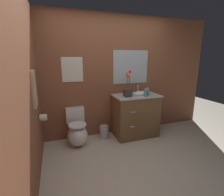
{
  "coord_description": "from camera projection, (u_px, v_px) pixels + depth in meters",
  "views": [
    {
      "loc": [
        -1.1,
        -1.89,
        1.64
      ],
      "look_at": [
        -0.08,
        1.06,
        0.89
      ],
      "focal_mm": 26.57,
      "sensor_mm": 36.0,
      "label": 1
    }
  ],
  "objects": [
    {
      "name": "hanging_towel",
      "position": [
        34.0,
        89.0,
        2.31
      ],
      "size": [
        0.03,
        0.28,
        0.52
      ],
      "primitive_type": "cube",
      "color": "tan"
    },
    {
      "name": "flower_vase",
      "position": [
        128.0,
        89.0,
        3.23
      ],
      "size": [
        0.14,
        0.14,
        0.51
      ],
      "color": "#38332D",
      "rests_on": "vanity_cabinet"
    },
    {
      "name": "vanity_cabinet",
      "position": [
        136.0,
        115.0,
        3.53
      ],
      "size": [
        0.94,
        0.56,
        1.08
      ],
      "color": "brown",
      "rests_on": "ground_plane"
    },
    {
      "name": "toilet",
      "position": [
        77.0,
        132.0,
        3.21
      ],
      "size": [
        0.38,
        0.59,
        0.69
      ],
      "color": "white",
      "rests_on": "ground_plane"
    },
    {
      "name": "toilet_paper_roll",
      "position": [
        43.0,
        117.0,
        2.75
      ],
      "size": [
        0.11,
        0.11,
        0.11
      ],
      "primitive_type": "cylinder",
      "rotation": [
        0.0,
        1.57,
        0.0
      ],
      "color": "white"
    },
    {
      "name": "wall_left",
      "position": [
        29.0,
        89.0,
        2.11
      ],
      "size": [
        0.05,
        3.94,
        2.5
      ],
      "primitive_type": "cube",
      "color": "brown",
      "rests_on": "ground_plane"
    },
    {
      "name": "wall_back",
      "position": [
        118.0,
        77.0,
        3.55
      ],
      "size": [
        4.34,
        0.05,
        2.5
      ],
      "primitive_type": "cube",
      "color": "brown",
      "rests_on": "ground_plane"
    },
    {
      "name": "wall_mirror",
      "position": [
        131.0,
        67.0,
        3.56
      ],
      "size": [
        0.8,
        0.01,
        0.7
      ],
      "primitive_type": "cube",
      "color": "#B2BCC6"
    },
    {
      "name": "wall_poster",
      "position": [
        72.0,
        70.0,
        3.18
      ],
      "size": [
        0.4,
        0.01,
        0.47
      ],
      "primitive_type": "cube",
      "color": "silver"
    },
    {
      "name": "ground_plane",
      "position": [
        140.0,
        171.0,
        2.47
      ],
      "size": [
        9.3,
        9.3,
        0.0
      ],
      "primitive_type": "plane",
      "color": "beige"
    },
    {
      "name": "soap_bottle",
      "position": [
        148.0,
        92.0,
        3.36
      ],
      "size": [
        0.06,
        0.06,
        0.16
      ],
      "color": "teal",
      "rests_on": "vanity_cabinet"
    },
    {
      "name": "trash_bin",
      "position": [
        104.0,
        132.0,
        3.47
      ],
      "size": [
        0.18,
        0.18,
        0.27
      ],
      "color": "#B7B7BC",
      "rests_on": "ground_plane"
    },
    {
      "name": "lotion_bottle",
      "position": [
        145.0,
        93.0,
        3.28
      ],
      "size": [
        0.06,
        0.06,
        0.15
      ],
      "color": "teal",
      "rests_on": "vanity_cabinet"
    }
  ]
}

